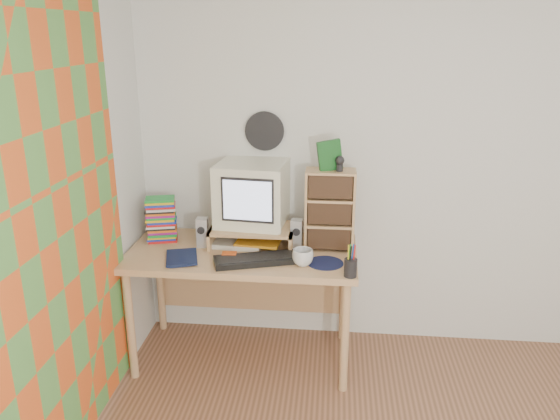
% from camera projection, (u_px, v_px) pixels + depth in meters
% --- Properties ---
extents(back_wall, '(3.50, 0.00, 3.50)m').
position_uv_depth(back_wall, '(411.00, 161.00, 3.45)').
color(back_wall, silver).
rests_on(back_wall, floor).
extents(curtain, '(0.00, 2.20, 2.20)m').
position_uv_depth(curtain, '(58.00, 239.00, 2.45)').
color(curtain, '#E1571F').
rests_on(curtain, left_wall).
extents(wall_disc, '(0.25, 0.02, 0.25)m').
position_uv_depth(wall_disc, '(265.00, 131.00, 3.47)').
color(wall_disc, black).
rests_on(wall_disc, back_wall).
extents(desk, '(1.40, 0.70, 0.75)m').
position_uv_depth(desk, '(244.00, 266.00, 3.46)').
color(desk, tan).
rests_on(desk, floor).
extents(monitor_riser, '(0.52, 0.30, 0.12)m').
position_uv_depth(monitor_riser, '(252.00, 231.00, 3.42)').
color(monitor_riser, tan).
rests_on(monitor_riser, desk).
extents(crt_monitor, '(0.45, 0.45, 0.39)m').
position_uv_depth(crt_monitor, '(251.00, 195.00, 3.40)').
color(crt_monitor, '#EBE9CF').
rests_on(crt_monitor, monitor_riser).
extents(speaker_left, '(0.07, 0.07, 0.18)m').
position_uv_depth(speaker_left, '(203.00, 232.00, 3.40)').
color(speaker_left, '#B1B1B6').
rests_on(speaker_left, desk).
extents(speaker_right, '(0.07, 0.07, 0.19)m').
position_uv_depth(speaker_right, '(297.00, 234.00, 3.37)').
color(speaker_right, '#B1B1B6').
rests_on(speaker_right, desk).
extents(keyboard, '(0.52, 0.30, 0.03)m').
position_uv_depth(keyboard, '(256.00, 260.00, 3.18)').
color(keyboard, black).
rests_on(keyboard, desk).
extents(dvd_stack, '(0.21, 0.17, 0.26)m').
position_uv_depth(dvd_stack, '(162.00, 222.00, 3.48)').
color(dvd_stack, brown).
rests_on(dvd_stack, desk).
extents(cd_rack, '(0.30, 0.16, 0.50)m').
position_uv_depth(cd_rack, '(330.00, 210.00, 3.32)').
color(cd_rack, tan).
rests_on(cd_rack, desk).
extents(mug, '(0.16, 0.16, 0.10)m').
position_uv_depth(mug, '(303.00, 257.00, 3.14)').
color(mug, silver).
rests_on(mug, desk).
extents(diary, '(0.26, 0.22, 0.04)m').
position_uv_depth(diary, '(166.00, 257.00, 3.21)').
color(diary, '#10193C').
rests_on(diary, desk).
extents(mousepad, '(0.24, 0.24, 0.00)m').
position_uv_depth(mousepad, '(325.00, 263.00, 3.17)').
color(mousepad, '#101437').
rests_on(mousepad, desk).
extents(pen_cup, '(0.08, 0.08, 0.14)m').
position_uv_depth(pen_cup, '(351.00, 264.00, 2.99)').
color(pen_cup, black).
rests_on(pen_cup, desk).
extents(papers, '(0.33, 0.26, 0.04)m').
position_uv_depth(papers, '(247.00, 241.00, 3.45)').
color(papers, beige).
rests_on(papers, desk).
extents(red_box, '(0.09, 0.06, 0.04)m').
position_uv_depth(red_box, '(229.00, 256.00, 3.22)').
color(red_box, '#C74815').
rests_on(red_box, desk).
extents(game_box, '(0.14, 0.07, 0.18)m').
position_uv_depth(game_box, '(330.00, 155.00, 3.21)').
color(game_box, '#18541F').
rests_on(game_box, cd_rack).
extents(webcam, '(0.06, 0.06, 0.09)m').
position_uv_depth(webcam, '(340.00, 164.00, 3.20)').
color(webcam, black).
rests_on(webcam, cd_rack).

